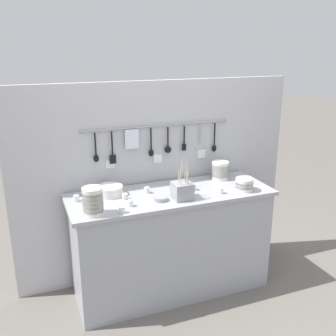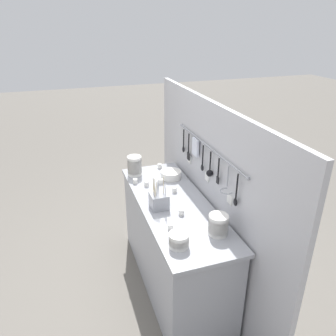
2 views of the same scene
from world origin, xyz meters
TOP-DOWN VIEW (x-y plane):
  - ground_plane at (0.00, 0.00)m, footprint 20.00×20.00m
  - counter at (0.00, 0.00)m, footprint 1.60×0.57m
  - back_wall at (-0.00, 0.32)m, footprint 2.40×0.11m
  - bowl_stack_short_front at (0.51, 0.15)m, footprint 0.14×0.14m
  - bowl_stack_back_corner at (0.56, -0.16)m, footprint 0.14×0.14m
  - bowl_stack_wide_centre at (-0.64, -0.19)m, footprint 0.14×0.14m
  - plate_stack at (-0.45, 0.13)m, footprint 0.20×0.20m
  - steel_mixing_bowl at (-0.13, -0.12)m, footprint 0.10×0.10m
  - cutlery_caddy at (0.03, -0.14)m, footprint 0.14×0.14m
  - cup_mid_row at (-0.37, -0.14)m, footprint 0.04×0.04m
  - cup_front_right at (-0.71, 0.09)m, footprint 0.04×0.04m
  - cup_front_left at (0.36, -0.15)m, footprint 0.04×0.04m
  - cup_beside_plates at (-0.45, -0.23)m, footprint 0.04×0.04m
  - cup_back_left at (-0.37, -0.00)m, footprint 0.04×0.04m
  - cup_edge_near at (0.19, -0.01)m, footprint 0.04×0.04m
  - cup_edge_far at (-0.17, 0.07)m, footprint 0.04×0.04m

SIDE VIEW (x-z plane):
  - ground_plane at x=0.00m, z-range 0.00..0.00m
  - counter at x=0.00m, z-range 0.00..0.85m
  - back_wall at x=0.00m, z-range 0.00..1.68m
  - steel_mixing_bowl at x=-0.13m, z-range 0.85..0.88m
  - cup_mid_row at x=-0.37m, z-range 0.85..0.90m
  - cup_front_right at x=-0.71m, z-range 0.85..0.90m
  - cup_front_left at x=0.36m, z-range 0.85..0.90m
  - cup_beside_plates at x=-0.45m, z-range 0.85..0.90m
  - cup_back_left at x=-0.37m, z-range 0.85..0.90m
  - cup_edge_near at x=0.19m, z-range 0.85..0.90m
  - cup_edge_far at x=-0.17m, z-range 0.85..0.90m
  - plate_stack at x=-0.45m, z-range 0.85..0.92m
  - bowl_stack_back_corner at x=0.56m, z-range 0.85..0.95m
  - cutlery_caddy at x=0.03m, z-range 0.77..1.05m
  - bowl_stack_short_front at x=0.51m, z-range 0.85..1.00m
  - bowl_stack_wide_centre at x=-0.64m, z-range 0.85..1.04m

